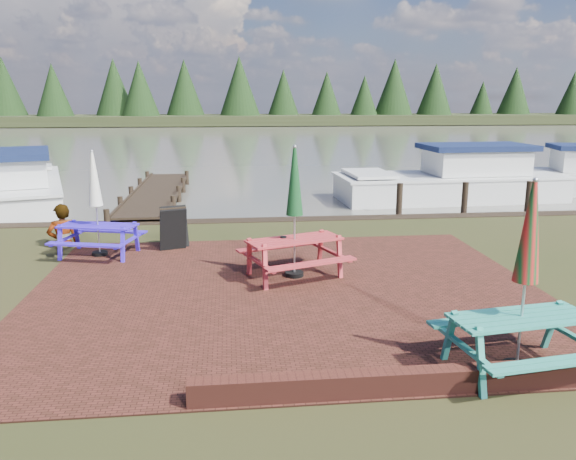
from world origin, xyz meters
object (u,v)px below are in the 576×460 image
(picnic_table_red, at_px, (294,233))
(chalkboard, at_px, (174,228))
(jetty, at_px, (156,193))
(boat_far, at_px, (574,178))
(picnic_table_blue, at_px, (97,220))
(picnic_table_teal, at_px, (522,307))
(boat_near, at_px, (454,182))
(person, at_px, (60,204))
(boat_jetty, at_px, (20,189))

(picnic_table_red, distance_m, chalkboard, 3.37)
(jetty, distance_m, boat_far, 15.48)
(picnic_table_blue, xyz_separation_m, jetty, (0.30, 7.51, -0.68))
(picnic_table_teal, height_order, boat_near, picnic_table_teal)
(picnic_table_blue, height_order, person, picnic_table_blue)
(picnic_table_teal, relative_size, boat_near, 0.30)
(boat_far, xyz_separation_m, person, (-16.83, -6.60, 0.55))
(jetty, xyz_separation_m, boat_jetty, (-4.29, -0.60, 0.31))
(boat_near, bearing_deg, chalkboard, 122.38)
(boat_far, distance_m, person, 18.08)
(picnic_table_blue, height_order, jetty, picnic_table_blue)
(picnic_table_blue, distance_m, jetty, 7.55)
(chalkboard, xyz_separation_m, person, (-2.62, 0.69, 0.46))
(picnic_table_red, distance_m, boat_far, 15.16)
(picnic_table_red, height_order, boat_near, picnic_table_red)
(picnic_table_blue, height_order, boat_far, picnic_table_blue)
(chalkboard, bearing_deg, boat_jetty, 111.26)
(jetty, bearing_deg, boat_far, 0.53)
(boat_far, bearing_deg, jetty, 103.46)
(picnic_table_teal, distance_m, boat_jetty, 16.53)
(chalkboard, relative_size, person, 0.50)
(boat_near, bearing_deg, picnic_table_blue, 119.65)
(picnic_table_red, relative_size, person, 1.30)
(picnic_table_red, height_order, picnic_table_blue, picnic_table_red)
(jetty, height_order, boat_far, boat_far)
(chalkboard, distance_m, person, 2.75)
(picnic_table_red, relative_size, boat_jetty, 0.32)
(boat_far, bearing_deg, picnic_table_teal, 158.27)
(jetty, bearing_deg, chalkboard, -79.94)
(chalkboard, distance_m, boat_far, 15.97)
(picnic_table_red, height_order, jetty, picnic_table_red)
(picnic_table_teal, height_order, jetty, picnic_table_teal)
(person, bearing_deg, picnic_table_red, 129.42)
(picnic_table_teal, distance_m, jetty, 14.79)
(chalkboard, bearing_deg, picnic_table_teal, -71.95)
(boat_far, relative_size, person, 3.54)
(boat_jetty, relative_size, boat_near, 0.96)
(picnic_table_red, height_order, person, picnic_table_red)
(boat_jetty, xyz_separation_m, person, (2.94, -5.86, 0.53))
(chalkboard, height_order, person, person)
(boat_jetty, height_order, person, person)
(picnic_table_teal, relative_size, boat_jetty, 0.32)
(boat_far, bearing_deg, person, 124.35)
(boat_jetty, height_order, boat_far, boat_jetty)
(picnic_table_teal, bearing_deg, boat_far, 47.80)
(chalkboard, distance_m, boat_jetty, 8.59)
(jetty, xyz_separation_m, boat_near, (10.41, -0.74, 0.32))
(boat_far, bearing_deg, boat_jetty, 105.09)
(picnic_table_red, bearing_deg, picnic_table_teal, -79.96)
(picnic_table_blue, relative_size, jetty, 0.25)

